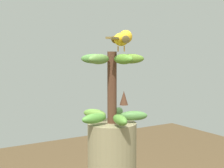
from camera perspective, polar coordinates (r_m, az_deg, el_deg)
name	(u,v)px	position (r m, az deg, el deg)	size (l,w,h in m)	color
banana_bunch	(112,88)	(1.41, 0.06, -0.67)	(0.29, 0.30, 0.30)	#4C2D1E
perched_bird	(123,38)	(1.41, 1.84, 7.78)	(0.19, 0.13, 0.09)	#C68933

